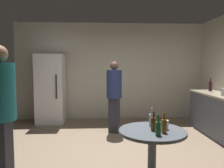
# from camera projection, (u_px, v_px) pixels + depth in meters

# --- Properties ---
(ground_plane) EXTENTS (5.20, 5.20, 0.10)m
(ground_plane) POSITION_uv_depth(u_px,v_px,m) (118.00, 157.00, 3.75)
(ground_plane) COLOR #7A6651
(wall_back) EXTENTS (5.32, 0.06, 2.70)m
(wall_back) POSITION_uv_depth(u_px,v_px,m) (111.00, 71.00, 6.25)
(wall_back) COLOR beige
(wall_back) RESTS_ON ground_plane
(refrigerator) EXTENTS (0.70, 0.68, 1.80)m
(refrigerator) POSITION_uv_depth(u_px,v_px,m) (51.00, 89.00, 5.78)
(refrigerator) COLOR white
(refrigerator) RESTS_ON ground_plane
(kitchen_counter) EXTENTS (0.64, 1.87, 0.90)m
(kitchen_counter) POSITION_uv_depth(u_px,v_px,m) (221.00, 115.00, 4.70)
(kitchen_counter) COLOR #4C515B
(kitchen_counter) RESTS_ON ground_plane
(wine_bottle_on_counter) EXTENTS (0.08, 0.08, 0.31)m
(wine_bottle_on_counter) POSITION_uv_depth(u_px,v_px,m) (210.00, 86.00, 5.26)
(wine_bottle_on_counter) COLOR #3F141E
(wine_bottle_on_counter) RESTS_ON kitchen_counter
(foreground_table) EXTENTS (0.80, 0.80, 0.73)m
(foreground_table) POSITION_uv_depth(u_px,v_px,m) (152.00, 139.00, 2.62)
(foreground_table) COLOR #4C515B
(foreground_table) RESTS_ON ground_plane
(beer_bottle_amber) EXTENTS (0.06, 0.06, 0.23)m
(beer_bottle_amber) POSITION_uv_depth(u_px,v_px,m) (164.00, 125.00, 2.50)
(beer_bottle_amber) COLOR #8C5919
(beer_bottle_amber) RESTS_ON foreground_table
(beer_bottle_brown) EXTENTS (0.06, 0.06, 0.23)m
(beer_bottle_brown) POSITION_uv_depth(u_px,v_px,m) (153.00, 123.00, 2.60)
(beer_bottle_brown) COLOR #593314
(beer_bottle_brown) RESTS_ON foreground_table
(beer_bottle_green) EXTENTS (0.06, 0.06, 0.23)m
(beer_bottle_green) POSITION_uv_depth(u_px,v_px,m) (158.00, 128.00, 2.41)
(beer_bottle_green) COLOR #26662D
(beer_bottle_green) RESTS_ON foreground_table
(beer_bottle_clear) EXTENTS (0.06, 0.06, 0.23)m
(beer_bottle_clear) POSITION_uv_depth(u_px,v_px,m) (151.00, 119.00, 2.80)
(beer_bottle_clear) COLOR silver
(beer_bottle_clear) RESTS_ON foreground_table
(plastic_cup_white) EXTENTS (0.08, 0.08, 0.11)m
(plastic_cup_white) POSITION_uv_depth(u_px,v_px,m) (165.00, 125.00, 2.65)
(plastic_cup_white) COLOR white
(plastic_cup_white) RESTS_ON foreground_table
(person_in_navy_shirt) EXTENTS (0.44, 0.44, 1.60)m
(person_in_navy_shirt) POSITION_uv_depth(u_px,v_px,m) (114.00, 91.00, 4.91)
(person_in_navy_shirt) COLOR #2D2D38
(person_in_navy_shirt) RESTS_ON ground_plane
(person_in_teal_shirt) EXTENTS (0.36, 0.36, 1.74)m
(person_in_teal_shirt) POSITION_uv_depth(u_px,v_px,m) (1.00, 107.00, 2.58)
(person_in_teal_shirt) COLOR #2D2D38
(person_in_teal_shirt) RESTS_ON ground_plane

